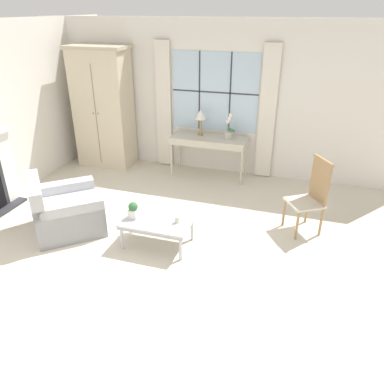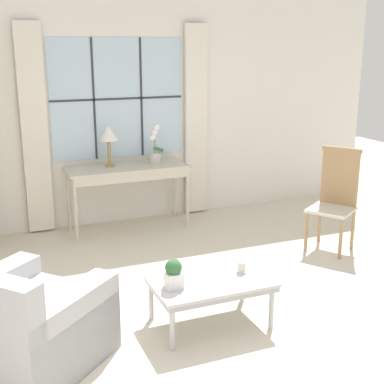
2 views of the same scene
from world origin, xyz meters
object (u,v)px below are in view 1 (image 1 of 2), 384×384
at_px(side_chair_wooden, 313,192).
at_px(pillar_candle, 177,220).
at_px(potted_orchid, 229,129).
at_px(armchair_upholstered, 66,212).
at_px(potted_plant_small, 133,210).
at_px(armoire, 103,108).
at_px(coffee_table, 157,223).
at_px(console_table, 209,142).
at_px(table_lamp, 201,115).

relative_size(side_chair_wooden, pillar_candle, 10.51).
height_order(potted_orchid, side_chair_wooden, potted_orchid).
bearing_deg(armchair_upholstered, potted_plant_small, -0.45).
bearing_deg(armoire, side_chair_wooden, -19.59).
xyz_separation_m(armoire, coffee_table, (2.13, -2.48, -0.82)).
xyz_separation_m(coffee_table, pillar_candle, (0.28, 0.02, 0.09)).
relative_size(armoire, side_chair_wooden, 2.10).
distance_m(console_table, side_chair_wooden, 2.41).
relative_size(coffee_table, potted_plant_small, 4.00).
bearing_deg(coffee_table, console_table, 89.08).
bearing_deg(side_chair_wooden, armchair_upholstered, -162.61).
distance_m(armoire, pillar_candle, 3.52).
bearing_deg(pillar_candle, potted_plant_small, -174.89).
height_order(armoire, side_chair_wooden, armoire).
xyz_separation_m(console_table, table_lamp, (-0.20, 0.07, 0.46)).
distance_m(coffee_table, potted_plant_small, 0.36).
height_order(table_lamp, coffee_table, table_lamp).
height_order(table_lamp, side_chair_wooden, table_lamp).
relative_size(table_lamp, pillar_candle, 4.66).
bearing_deg(potted_orchid, console_table, -175.32).
height_order(console_table, table_lamp, table_lamp).
distance_m(side_chair_wooden, potted_plant_small, 2.51).
distance_m(coffee_table, pillar_candle, 0.29).
distance_m(table_lamp, potted_orchid, 0.59).
xyz_separation_m(armchair_upholstered, pillar_candle, (1.71, 0.05, 0.15)).
relative_size(console_table, coffee_table, 1.54).
height_order(console_table, pillar_candle, console_table).
distance_m(armoire, potted_plant_small, 3.16).
distance_m(console_table, armchair_upholstered, 2.94).
bearing_deg(potted_plant_small, armchair_upholstered, 179.55).
bearing_deg(armchair_upholstered, side_chair_wooden, 17.39).
bearing_deg(potted_plant_small, pillar_candle, 5.11).
distance_m(armchair_upholstered, coffee_table, 1.43).
bearing_deg(table_lamp, potted_orchid, -4.64).
relative_size(armchair_upholstered, side_chair_wooden, 1.18).
relative_size(console_table, pillar_candle, 13.63).
distance_m(armoire, potted_orchid, 2.53).
relative_size(console_table, potted_plant_small, 6.16).
bearing_deg(side_chair_wooden, pillar_candle, -148.77).
xyz_separation_m(armoire, side_chair_wooden, (4.08, -1.45, -0.56)).
relative_size(armchair_upholstered, potted_plant_small, 5.60).
bearing_deg(potted_plant_small, side_chair_wooden, 25.11).
xyz_separation_m(armoire, potted_orchid, (2.52, 0.04, -0.22)).
distance_m(potted_orchid, pillar_candle, 2.56).
bearing_deg(coffee_table, armchair_upholstered, -178.88).
height_order(armchair_upholstered, side_chair_wooden, side_chair_wooden).
xyz_separation_m(table_lamp, potted_orchid, (0.55, -0.04, -0.20)).
bearing_deg(pillar_candle, table_lamp, 99.72).
height_order(console_table, coffee_table, console_table).
relative_size(potted_orchid, armchair_upholstered, 0.37).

